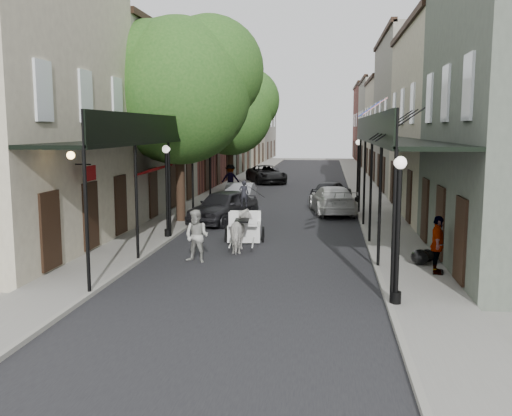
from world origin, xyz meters
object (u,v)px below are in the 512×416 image
(carriage, at_px, (245,216))
(car_left_far, at_px, (266,174))
(car_left_near, at_px, (223,206))
(car_right_near, at_px, (332,200))
(pedestrian_sidewalk_right, at_px, (437,245))
(tree_far, at_px, (235,109))
(lamppost_left, at_px, (167,189))
(horse, at_px, (242,231))
(car_left_mid, at_px, (239,196))
(pedestrian_walking, at_px, (197,236))
(car_right_far, at_px, (332,191))
(tree_near, at_px, (188,85))
(pedestrian_sidewalk_left, at_px, (231,179))
(lamppost_right_near, at_px, (398,228))
(lamppost_right_far, at_px, (358,170))

(carriage, xyz_separation_m, car_left_far, (-1.72, 23.87, -0.24))
(car_left_near, height_order, car_right_near, car_left_near)
(pedestrian_sidewalk_right, distance_m, car_right_near, 13.20)
(tree_far, relative_size, lamppost_left, 2.32)
(horse, distance_m, car_left_near, 6.55)
(car_left_far, bearing_deg, car_left_mid, -111.19)
(lamppost_left, height_order, horse, lamppost_left)
(pedestrian_walking, distance_m, car_right_far, 17.50)
(tree_near, bearing_deg, pedestrian_sidewalk_right, -42.42)
(pedestrian_sidewalk_right, height_order, car_right_far, pedestrian_sidewalk_right)
(tree_near, distance_m, pedestrian_sidewalk_left, 12.70)
(tree_near, distance_m, car_right_near, 9.69)
(car_right_near, bearing_deg, lamppost_left, 41.56)
(lamppost_left, height_order, car_right_far, lamppost_left)
(pedestrian_sidewalk_right, distance_m, car_left_near, 12.37)
(carriage, distance_m, car_left_far, 23.94)
(car_right_near, bearing_deg, carriage, 56.31)
(car_left_far, height_order, car_right_far, car_left_far)
(lamppost_right_near, bearing_deg, tree_far, 107.68)
(tree_near, relative_size, pedestrian_sidewalk_right, 5.42)
(lamppost_right_far, xyz_separation_m, car_left_near, (-6.70, -7.64, -1.26))
(tree_far, distance_m, pedestrian_sidewalk_right, 25.52)
(pedestrian_sidewalk_left, xyz_separation_m, car_left_far, (1.50, 8.60, -0.36))
(tree_far, xyz_separation_m, car_left_mid, (1.65, -8.82, -5.13))
(car_left_mid, bearing_deg, lamppost_left, -100.00)
(car_left_far, bearing_deg, car_right_far, -86.24)
(tree_far, relative_size, car_left_mid, 2.02)
(pedestrian_sidewalk_right, xyz_separation_m, car_right_near, (-3.07, 12.84, -0.27))
(tree_far, height_order, lamppost_left, tree_far)
(tree_near, xyz_separation_m, car_right_near, (6.80, 3.82, -5.75))
(tree_near, relative_size, lamppost_left, 2.60)
(tree_far, xyz_separation_m, carriage, (3.27, -17.77, -4.86))
(lamppost_right_near, xyz_separation_m, lamppost_right_far, (0.00, 20.00, 0.00))
(pedestrian_walking, bearing_deg, car_right_near, 85.08)
(pedestrian_walking, distance_m, pedestrian_sidewalk_left, 19.60)
(pedestrian_sidewalk_right, bearing_deg, car_right_near, 22.65)
(pedestrian_sidewalk_left, bearing_deg, lamppost_right_far, 152.91)
(pedestrian_sidewalk_left, height_order, car_left_mid, pedestrian_sidewalk_left)
(lamppost_left, height_order, lamppost_right_far, same)
(pedestrian_walking, xyz_separation_m, car_left_near, (-0.60, 8.16, -0.11))
(car_left_far, xyz_separation_m, car_right_far, (5.30, -11.19, -0.08))
(car_left_far, bearing_deg, pedestrian_walking, -110.14)
(carriage, xyz_separation_m, car_right_near, (3.57, 7.59, -0.24))
(carriage, xyz_separation_m, car_right_far, (3.57, 12.68, -0.32))
(lamppost_right_far, distance_m, car_right_far, 2.32)
(tree_near, xyz_separation_m, lamppost_left, (0.10, -4.18, -4.44))
(carriage, distance_m, car_left_near, 4.28)
(tree_near, distance_m, pedestrian_sidewalk_right, 14.45)
(lamppost_right_near, relative_size, horse, 2.09)
(pedestrian_walking, distance_m, car_left_near, 8.18)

